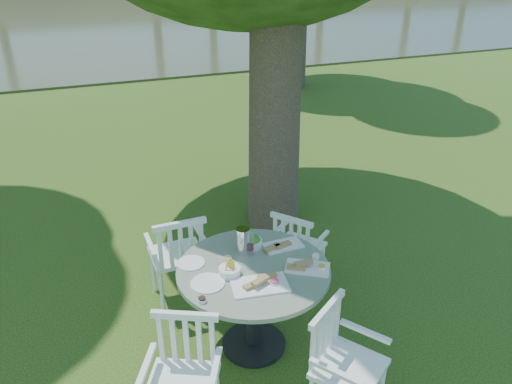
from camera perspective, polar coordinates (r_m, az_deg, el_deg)
ground at (r=5.57m, az=0.76°, el=-8.72°), size 140.00×140.00×0.00m
table at (r=4.23m, az=-0.28°, el=-10.72°), size 1.26×1.26×0.83m
chair_ne at (r=5.01m, az=4.52°, el=-6.11°), size 0.60×0.61×0.88m
chair_nw at (r=4.82m, az=-8.77°, el=-6.98°), size 0.50×0.47×0.98m
chair_sw at (r=3.73m, az=-8.18°, el=-19.21°), size 0.62×0.61×0.94m
chair_se at (r=3.81m, az=9.37°, el=-17.98°), size 0.65×0.64×0.94m
tableware at (r=4.16m, az=-0.95°, el=-7.57°), size 1.19×0.82×0.24m
river at (r=27.46m, az=-18.64°, el=18.30°), size 100.00×28.00×0.12m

